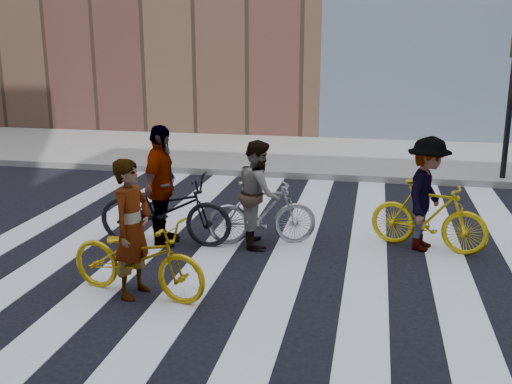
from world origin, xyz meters
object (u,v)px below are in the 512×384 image
(bike_yellow_left, at_px, (138,258))
(rider_right, at_px, (427,194))
(bike_yellow_right, at_px, (429,216))
(rider_mid, at_px, (259,193))
(bike_dark_rear, at_px, (165,210))
(rider_rear, at_px, (161,186))
(bike_silver_mid, at_px, (262,213))
(rider_left, at_px, (132,229))

(bike_yellow_left, bearing_deg, rider_right, -43.94)
(bike_yellow_right, xyz_separation_m, rider_mid, (-2.51, -0.26, 0.29))
(bike_yellow_right, relative_size, bike_dark_rear, 0.83)
(bike_yellow_right, bearing_deg, rider_right, 107.70)
(bike_yellow_right, xyz_separation_m, rider_right, (-0.05, 0.00, 0.33))
(bike_yellow_right, distance_m, bike_dark_rear, 3.94)
(bike_yellow_left, relative_size, rider_mid, 1.15)
(rider_mid, xyz_separation_m, rider_rear, (-1.44, -0.28, 0.11))
(bike_dark_rear, relative_size, rider_mid, 1.29)
(bike_silver_mid, distance_m, rider_mid, 0.31)
(bike_yellow_right, bearing_deg, bike_silver_mid, 113.69)
(bike_silver_mid, bearing_deg, rider_mid, 74.43)
(bike_dark_rear, bearing_deg, rider_right, -82.59)
(bike_yellow_left, height_order, rider_left, rider_left)
(rider_mid, bearing_deg, rider_right, -99.57)
(bike_yellow_left, height_order, rider_mid, rider_mid)
(bike_dark_rear, xyz_separation_m, rider_right, (3.85, 0.54, 0.30))
(rider_left, bearing_deg, bike_dark_rear, 20.10)
(bike_yellow_right, bearing_deg, rider_left, 141.10)
(bike_yellow_left, bearing_deg, bike_dark_rear, 21.60)
(rider_left, xyz_separation_m, rider_rear, (-0.32, 1.86, 0.06))
(bike_yellow_right, bearing_deg, bike_yellow_left, 141.46)
(rider_right, bearing_deg, rider_rear, 115.53)
(rider_mid, relative_size, rider_rear, 0.88)
(bike_dark_rear, distance_m, rider_left, 1.91)
(rider_right, bearing_deg, bike_silver_mid, 113.81)
(bike_silver_mid, distance_m, rider_right, 2.45)
(bike_silver_mid, height_order, rider_right, rider_right)
(bike_yellow_right, bearing_deg, bike_dark_rear, 115.53)
(rider_left, height_order, rider_right, rider_left)
(bike_yellow_right, height_order, rider_mid, rider_mid)
(bike_dark_rear, bearing_deg, bike_yellow_right, -82.69)
(bike_silver_mid, height_order, rider_mid, rider_mid)
(bike_yellow_left, relative_size, rider_rear, 1.01)
(rider_left, bearing_deg, bike_yellow_right, -44.68)
(rider_left, bearing_deg, bike_yellow_left, -78.08)
(bike_silver_mid, distance_m, rider_left, 2.47)
(bike_yellow_right, distance_m, rider_left, 4.37)
(bike_yellow_right, height_order, rider_rear, rider_rear)
(bike_dark_rear, relative_size, rider_left, 1.22)
(bike_silver_mid, relative_size, bike_yellow_right, 0.96)
(bike_yellow_left, relative_size, bike_yellow_right, 1.08)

